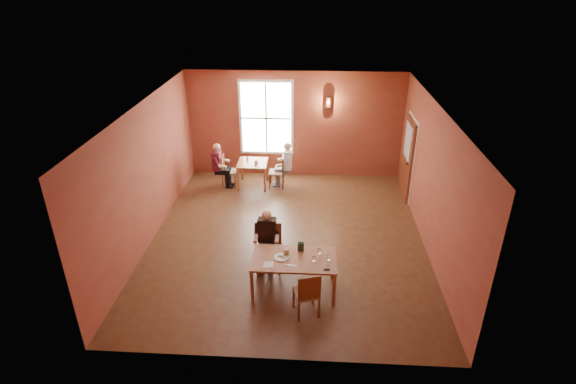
# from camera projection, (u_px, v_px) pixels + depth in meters

# --- Properties ---
(ground) EXTENTS (6.00, 7.00, 0.01)m
(ground) POSITION_uv_depth(u_px,v_px,m) (287.00, 238.00, 10.08)
(ground) COLOR brown
(ground) RESTS_ON ground
(wall_back) EXTENTS (6.00, 0.04, 3.00)m
(wall_back) POSITION_uv_depth(u_px,v_px,m) (295.00, 125.00, 12.54)
(wall_back) COLOR brown
(wall_back) RESTS_ON ground
(wall_front) EXTENTS (6.00, 0.04, 3.00)m
(wall_front) POSITION_uv_depth(u_px,v_px,m) (272.00, 281.00, 6.29)
(wall_front) COLOR brown
(wall_front) RESTS_ON ground
(wall_left) EXTENTS (0.04, 7.00, 3.00)m
(wall_left) POSITION_uv_depth(u_px,v_px,m) (147.00, 174.00, 9.57)
(wall_left) COLOR brown
(wall_left) RESTS_ON ground
(wall_right) EXTENTS (0.04, 7.00, 3.00)m
(wall_right) POSITION_uv_depth(u_px,v_px,m) (432.00, 181.00, 9.25)
(wall_right) COLOR brown
(wall_right) RESTS_ON ground
(ceiling) EXTENTS (6.00, 7.00, 0.04)m
(ceiling) POSITION_uv_depth(u_px,v_px,m) (287.00, 107.00, 8.74)
(ceiling) COLOR white
(ceiling) RESTS_ON wall_back
(window) EXTENTS (1.36, 0.10, 1.96)m
(window) POSITION_uv_depth(u_px,v_px,m) (266.00, 118.00, 12.45)
(window) COLOR white
(window) RESTS_ON wall_back
(door) EXTENTS (0.12, 1.04, 2.10)m
(door) POSITION_uv_depth(u_px,v_px,m) (407.00, 159.00, 11.51)
(door) COLOR maroon
(door) RESTS_ON ground
(wall_sconce) EXTENTS (0.16, 0.16, 0.28)m
(wall_sconce) POSITION_uv_depth(u_px,v_px,m) (328.00, 102.00, 12.09)
(wall_sconce) COLOR brown
(wall_sconce) RESTS_ON wall_back
(main_table) EXTENTS (1.54, 0.86, 0.72)m
(main_table) POSITION_uv_depth(u_px,v_px,m) (294.00, 274.00, 8.28)
(main_table) COLOR brown
(main_table) RESTS_ON ground
(chair_diner_main) EXTENTS (0.42, 0.42, 0.95)m
(chair_diner_main) POSITION_uv_depth(u_px,v_px,m) (270.00, 249.00, 8.84)
(chair_diner_main) COLOR #5E2D19
(chair_diner_main) RESTS_ON ground
(diner_main) EXTENTS (0.47, 0.47, 1.17)m
(diner_main) POSITION_uv_depth(u_px,v_px,m) (270.00, 245.00, 8.76)
(diner_main) COLOR black
(diner_main) RESTS_ON ground
(chair_empty) EXTENTS (0.49, 0.49, 0.89)m
(chair_empty) POSITION_uv_depth(u_px,v_px,m) (306.00, 292.00, 7.70)
(chair_empty) COLOR brown
(chair_empty) RESTS_ON ground
(plate_food) EXTENTS (0.34, 0.34, 0.04)m
(plate_food) POSITION_uv_depth(u_px,v_px,m) (282.00, 257.00, 8.13)
(plate_food) COLOR silver
(plate_food) RESTS_ON main_table
(sandwich) EXTENTS (0.11, 0.10, 0.11)m
(sandwich) POSITION_uv_depth(u_px,v_px,m) (286.00, 252.00, 8.19)
(sandwich) COLOR tan
(sandwich) RESTS_ON main_table
(goblet_a) EXTENTS (0.08, 0.08, 0.18)m
(goblet_a) POSITION_uv_depth(u_px,v_px,m) (319.00, 253.00, 8.12)
(goblet_a) COLOR white
(goblet_a) RESTS_ON main_table
(goblet_b) EXTENTS (0.09, 0.09, 0.18)m
(goblet_b) POSITION_uv_depth(u_px,v_px,m) (328.00, 259.00, 7.94)
(goblet_b) COLOR white
(goblet_b) RESTS_ON main_table
(goblet_c) EXTENTS (0.08, 0.08, 0.17)m
(goblet_c) POSITION_uv_depth(u_px,v_px,m) (313.00, 260.00, 7.93)
(goblet_c) COLOR white
(goblet_c) RESTS_ON main_table
(menu_stand) EXTENTS (0.11, 0.07, 0.18)m
(menu_stand) POSITION_uv_depth(u_px,v_px,m) (301.00, 247.00, 8.30)
(menu_stand) COLOR #203D28
(menu_stand) RESTS_ON main_table
(knife) EXTENTS (0.19, 0.05, 0.00)m
(knife) POSITION_uv_depth(u_px,v_px,m) (291.00, 265.00, 7.93)
(knife) COLOR silver
(knife) RESTS_ON main_table
(napkin) EXTENTS (0.19, 0.19, 0.01)m
(napkin) POSITION_uv_depth(u_px,v_px,m) (268.00, 265.00, 7.94)
(napkin) COLOR white
(napkin) RESTS_ON main_table
(sunglasses) EXTENTS (0.12, 0.04, 0.01)m
(sunglasses) POSITION_uv_depth(u_px,v_px,m) (327.00, 269.00, 7.81)
(sunglasses) COLOR black
(sunglasses) RESTS_ON main_table
(second_table) EXTENTS (0.80, 0.80, 0.70)m
(second_table) POSITION_uv_depth(u_px,v_px,m) (253.00, 174.00, 12.35)
(second_table) COLOR brown
(second_table) RESTS_ON ground
(chair_diner_white) EXTENTS (0.40, 0.40, 0.90)m
(chair_diner_white) POSITION_uv_depth(u_px,v_px,m) (277.00, 171.00, 12.27)
(chair_diner_white) COLOR brown
(chair_diner_white) RESTS_ON ground
(diner_white) EXTENTS (0.48, 0.48, 1.21)m
(diner_white) POSITION_uv_depth(u_px,v_px,m) (278.00, 166.00, 12.20)
(diner_white) COLOR white
(diner_white) RESTS_ON ground
(chair_diner_maroon) EXTENTS (0.39, 0.39, 0.88)m
(chair_diner_maroon) POSITION_uv_depth(u_px,v_px,m) (229.00, 171.00, 12.34)
(chair_diner_maroon) COLOR #502712
(chair_diner_maroon) RESTS_ON ground
(diner_maroon) EXTENTS (0.48, 0.48, 1.21)m
(diner_maroon) POSITION_uv_depth(u_px,v_px,m) (228.00, 165.00, 12.27)
(diner_maroon) COLOR maroon
(diner_maroon) RESTS_ON ground
(cup_a) EXTENTS (0.13, 0.13, 0.09)m
(cup_a) POSITION_uv_depth(u_px,v_px,m) (256.00, 162.00, 12.07)
(cup_a) COLOR white
(cup_a) RESTS_ON second_table
(cup_b) EXTENTS (0.12, 0.12, 0.09)m
(cup_b) POSITION_uv_depth(u_px,v_px,m) (247.00, 159.00, 12.31)
(cup_b) COLOR silver
(cup_b) RESTS_ON second_table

